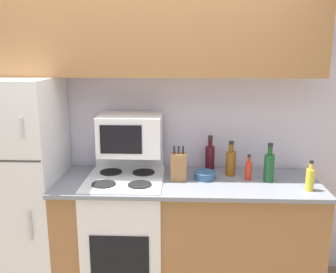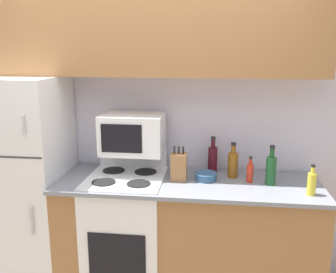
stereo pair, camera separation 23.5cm
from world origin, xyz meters
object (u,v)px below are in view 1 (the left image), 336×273
bottle_wine_green (269,167)px  bottle_whiskey (231,162)px  bottle_wine_red (210,157)px  bottle_hot_sauce (248,170)px  knife_block (179,167)px  bottle_cooking_spray (310,179)px  bowl (205,175)px  refrigerator (20,186)px  stove (126,232)px  microwave (131,134)px

bottle_wine_green → bottle_whiskey: size_ratio=1.07×
bottle_wine_red → bottle_hot_sauce: bearing=-34.5°
knife_block → bottle_cooking_spray: size_ratio=1.24×
bowl → bottle_wine_green: bottle_wine_green is taller
refrigerator → stove: refrigerator is taller
microwave → bottle_whiskey: microwave is taller
bottle_cooking_spray → refrigerator: bearing=175.1°
refrigerator → microwave: (0.88, 0.11, 0.40)m
knife_block → bottle_hot_sauce: (0.54, 0.03, -0.03)m
stove → bottle_hot_sauce: (0.95, 0.04, 0.52)m
microwave → bottle_wine_green: (1.07, -0.13, -0.21)m
bowl → bottle_whiskey: bottle_whiskey is taller
refrigerator → stove: 0.92m
stove → bottle_hot_sauce: size_ratio=5.48×
microwave → bottle_hot_sauce: size_ratio=2.44×
bottle_hot_sauce → bottle_wine_green: 0.16m
bottle_cooking_spray → bottle_whiskey: bottle_whiskey is taller
refrigerator → bottle_whiskey: size_ratio=6.09×
bottle_hot_sauce → bottle_wine_green: bearing=-13.2°
microwave → bottle_whiskey: size_ratio=1.74×
refrigerator → bottle_cooking_spray: refrigerator is taller
refrigerator → bottle_hot_sauce: refrigerator is taller
bottle_wine_red → bottle_wine_green: bearing=-28.0°
bottle_wine_green → bottle_cooking_spray: (0.25, -0.17, -0.03)m
knife_block → bottle_wine_red: bottle_wine_red is taller
stove → bottle_wine_green: 1.24m
bottle_wine_green → bottle_whiskey: bearing=154.1°
bottle_hot_sauce → bottle_wine_green: bottle_wine_green is taller
stove → knife_block: bearing=0.5°
bottle_wine_green → bottle_whiskey: 0.30m
refrigerator → bottle_wine_red: size_ratio=5.68×
bowl → bottle_cooking_spray: bearing=-16.1°
bowl → bottle_cooking_spray: bottle_cooking_spray is taller
microwave → knife_block: 0.46m
microwave → bottle_hot_sauce: bearing=-5.7°
bowl → bottle_whiskey: size_ratio=0.63×
bowl → bottle_cooking_spray: size_ratio=0.80×
stove → knife_block: knife_block is taller
stove → bottle_wine_green: bottle_wine_green is taller
bottle_wine_red → bottle_wine_green: same height
stove → microwave: microwave is taller
stove → bottle_wine_red: (0.67, 0.23, 0.56)m
bottle_hot_sauce → stove: bearing=-177.7°
knife_block → refrigerator: bearing=179.4°
stove → bottle_cooking_spray: size_ratio=4.98×
microwave → bottle_wine_red: microwave is taller
knife_block → bottle_wine_green: bottle_wine_green is taller
refrigerator → microwave: 0.97m
stove → bottle_hot_sauce: bottle_hot_sauce is taller
refrigerator → bottle_whiskey: (1.67, 0.12, 0.18)m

